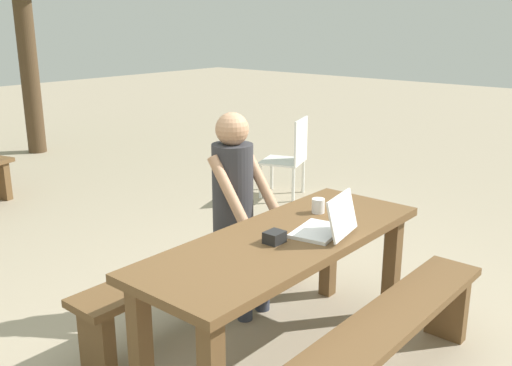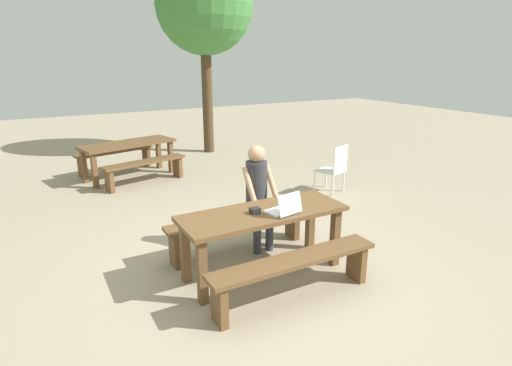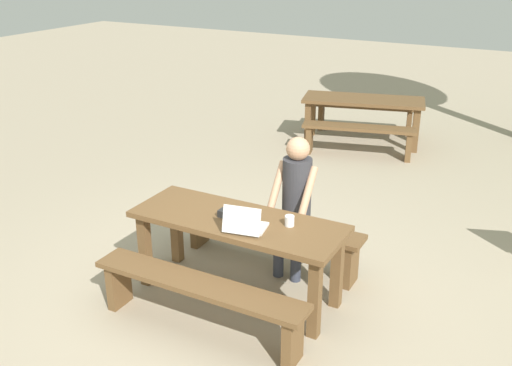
% 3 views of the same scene
% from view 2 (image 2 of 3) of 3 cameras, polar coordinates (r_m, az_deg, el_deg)
% --- Properties ---
extents(ground_plane, '(30.00, 30.00, 0.00)m').
position_cam_2_polar(ground_plane, '(4.89, 0.96, -12.19)').
color(ground_plane, tan).
extents(picnic_table_front, '(1.88, 0.69, 0.76)m').
position_cam_2_polar(picnic_table_front, '(4.62, 1.00, -5.33)').
color(picnic_table_front, brown).
rests_on(picnic_table_front, ground).
extents(bench_near, '(1.86, 0.30, 0.47)m').
position_cam_2_polar(bench_near, '(4.25, 5.36, -11.64)').
color(bench_near, brown).
rests_on(bench_near, ground).
extents(bench_far, '(1.86, 0.30, 0.47)m').
position_cam_2_polar(bench_far, '(5.24, -2.52, -5.78)').
color(bench_far, brown).
rests_on(bench_far, ground).
extents(laptop, '(0.36, 0.34, 0.24)m').
position_cam_2_polar(laptop, '(4.50, 3.94, -3.48)').
color(laptop, white).
rests_on(laptop, picnic_table_front).
extents(small_pouch, '(0.11, 0.09, 0.06)m').
position_cam_2_polar(small_pouch, '(4.49, -0.14, -3.84)').
color(small_pouch, black).
rests_on(small_pouch, picnic_table_front).
extents(coffee_mug, '(0.08, 0.08, 0.09)m').
position_cam_2_polar(coffee_mug, '(4.85, 5.13, -2.12)').
color(coffee_mug, white).
rests_on(coffee_mug, picnic_table_front).
extents(person_seated, '(0.38, 0.39, 1.35)m').
position_cam_2_polar(person_seated, '(5.17, 0.27, -0.98)').
color(person_seated, '#333847').
rests_on(person_seated, ground).
extents(plastic_chair, '(0.56, 0.56, 0.88)m').
position_cam_2_polar(plastic_chair, '(7.56, 10.73, 2.02)').
color(plastic_chair, white).
rests_on(plastic_chair, ground).
extents(picnic_table_mid, '(1.96, 1.13, 0.73)m').
position_cam_2_polar(picnic_table_mid, '(8.74, -17.26, 4.61)').
color(picnic_table_mid, brown).
rests_on(picnic_table_mid, ground).
extents(bench_mid_south, '(1.68, 0.70, 0.47)m').
position_cam_2_polar(bench_mid_south, '(8.24, -15.08, 2.17)').
color(bench_mid_south, brown).
rests_on(bench_mid_south, ground).
extents(bench_mid_north, '(1.68, 0.70, 0.47)m').
position_cam_2_polar(bench_mid_north, '(9.37, -18.88, 3.60)').
color(bench_mid_north, brown).
rests_on(bench_mid_north, ground).
extents(tree_left, '(2.31, 2.31, 4.70)m').
position_cam_2_polar(tree_left, '(10.67, -7.16, 23.06)').
color(tree_left, '#4C3823').
rests_on(tree_left, ground).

